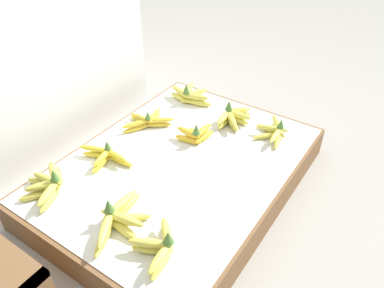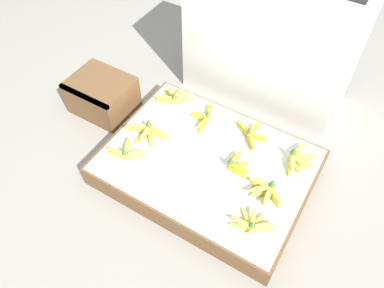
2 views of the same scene
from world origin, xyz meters
The scene contains 12 objects.
ground_plane centered at (0.00, 0.00, 0.00)m, with size 10.00×10.00×0.00m, color gray.
display_platform centered at (0.00, 0.00, 0.07)m, with size 1.13×0.83×0.14m.
back_vendor_table centered at (-0.02, 0.81, 0.40)m, with size 1.01×0.47×0.80m.
banana_bunch_front_left centered at (-0.39, -0.21, 0.17)m, with size 0.21×0.15×0.11m.
banana_bunch_front_right centered at (0.38, -0.24, 0.16)m, with size 0.22×0.16×0.09m.
banana_bunch_middle_left centered at (-0.39, -0.03, 0.17)m, with size 0.29×0.17×0.11m.
banana_bunch_middle_midright centered at (0.16, 0.03, 0.17)m, with size 0.14×0.14×0.10m.
banana_bunch_middle_right centered at (0.37, -0.04, 0.17)m, with size 0.21×0.14×0.11m.
banana_bunch_back_left centered at (-0.41, 0.30, 0.17)m, with size 0.22×0.20×0.11m.
banana_bunch_back_midleft centered at (-0.16, 0.25, 0.17)m, with size 0.14×0.25×0.09m.
banana_bunch_back_midright centered at (0.13, 0.27, 0.16)m, with size 0.23×0.22×0.08m.
banana_bunch_back_right centered at (0.43, 0.24, 0.17)m, with size 0.17×0.25×0.11m.
Camera 1 is at (-0.94, -0.70, 1.11)m, focal length 35.00 mm.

